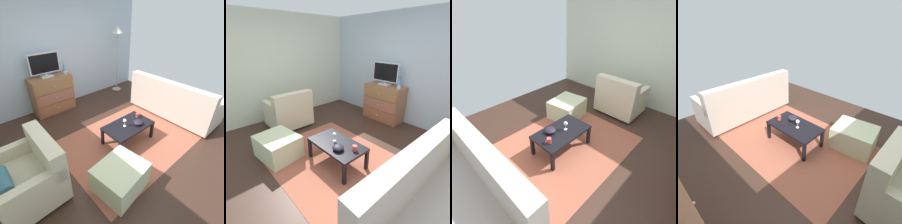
% 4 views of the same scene
% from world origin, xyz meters
% --- Properties ---
extents(ground_plane, '(5.26, 4.93, 0.05)m').
position_xyz_m(ground_plane, '(0.00, 0.00, -0.03)').
color(ground_plane, '#39241B').
extents(wall_accent_rear, '(5.26, 0.12, 2.60)m').
position_xyz_m(wall_accent_rear, '(0.00, 2.22, 1.30)').
color(wall_accent_rear, '#AABDCD').
rests_on(wall_accent_rear, ground_plane).
extents(area_rug, '(2.60, 1.90, 0.01)m').
position_xyz_m(area_rug, '(0.20, -0.20, 0.00)').
color(area_rug, '#9D533D').
rests_on(area_rug, ground_plane).
extents(dresser, '(0.98, 0.49, 0.91)m').
position_xyz_m(dresser, '(-0.37, 1.91, 0.46)').
color(dresser, '#905E40').
rests_on(dresser, ground_plane).
extents(tv, '(0.70, 0.18, 0.55)m').
position_xyz_m(tv, '(-0.42, 1.94, 1.20)').
color(tv, silver).
rests_on(tv, dresser).
extents(lava_lamp, '(0.09, 0.09, 0.33)m').
position_xyz_m(lava_lamp, '(0.02, 1.87, 1.06)').
color(lava_lamp, '#B7B7BC').
rests_on(lava_lamp, dresser).
extents(coffee_table, '(0.94, 0.55, 0.39)m').
position_xyz_m(coffee_table, '(0.18, -0.18, 0.34)').
color(coffee_table, black).
rests_on(coffee_table, ground_plane).
extents(wine_glass, '(0.07, 0.07, 0.16)m').
position_xyz_m(wine_glass, '(0.10, -0.17, 0.50)').
color(wine_glass, silver).
rests_on(wine_glass, coffee_table).
extents(mug, '(0.11, 0.08, 0.08)m').
position_xyz_m(mug, '(0.52, -0.12, 0.43)').
color(mug, '#B54442').
rests_on(mug, coffee_table).
extents(bowl_decorative, '(0.18, 0.18, 0.08)m').
position_xyz_m(bowl_decorative, '(0.33, -0.29, 0.43)').
color(bowl_decorative, '#241E2B').
rests_on(bowl_decorative, coffee_table).
extents(couch_large, '(0.85, 2.06, 0.93)m').
position_xyz_m(couch_large, '(1.71, -0.19, 0.35)').
color(couch_large, '#332319').
rests_on(couch_large, ground_plane).
extents(armchair, '(0.80, 0.92, 0.88)m').
position_xyz_m(armchair, '(-1.63, -0.11, 0.36)').
color(armchair, '#332319').
rests_on(armchair, ground_plane).
extents(ottoman, '(0.77, 0.69, 0.41)m').
position_xyz_m(ottoman, '(-0.66, -0.85, 0.20)').
color(ottoman, beige).
rests_on(ottoman, ground_plane).
extents(standing_lamp, '(0.32, 0.32, 1.88)m').
position_xyz_m(standing_lamp, '(1.76, 1.86, 1.61)').
color(standing_lamp, '#A59E8C').
rests_on(standing_lamp, ground_plane).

